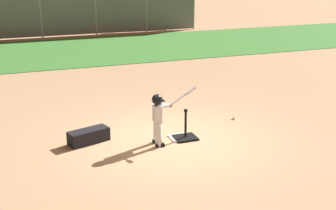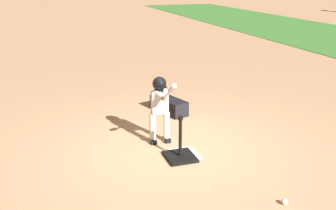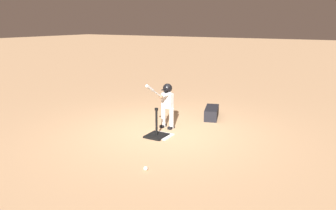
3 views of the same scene
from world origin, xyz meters
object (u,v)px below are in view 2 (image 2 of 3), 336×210
at_px(batter_child, 160,102).
at_px(baseball, 285,202).
at_px(equipment_bag, 169,105).
at_px(batting_tee, 180,153).

height_order(batter_child, baseball, batter_child).
distance_m(baseball, equipment_bag, 3.49).
distance_m(batting_tee, baseball, 1.70).
distance_m(batting_tee, batter_child, 0.87).
bearing_deg(baseball, batter_child, -158.56).
bearing_deg(batter_child, equipment_bag, 156.23).
xyz_separation_m(batting_tee, batter_child, (-0.62, -0.11, 0.60)).
xyz_separation_m(batter_child, baseball, (2.15, 0.84, -0.64)).
bearing_deg(equipment_bag, batting_tee, -31.82).
bearing_deg(batting_tee, equipment_bag, 166.20).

